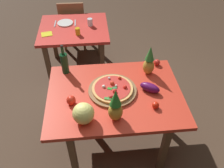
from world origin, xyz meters
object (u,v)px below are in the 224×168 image
at_px(pizza_board, 112,90).
at_px(pineapple_right, 115,107).
at_px(drinking_glass_water, 90,22).
at_px(napkin_folded, 47,34).
at_px(eggplant, 150,88).
at_px(dinner_plate, 65,23).
at_px(wine_bottle, 64,63).
at_px(display_table, 115,99).
at_px(knife_utensil, 75,23).
at_px(bell_pepper, 71,100).
at_px(tomato_by_bottle, 155,105).
at_px(background_table, 74,34).
at_px(pineapple_left, 149,62).
at_px(melon, 83,113).
at_px(drinking_glass_juice, 78,31).
at_px(dining_chair, 73,22).
at_px(fork_utensil, 55,24).
at_px(tomato_near_board, 157,62).
at_px(pizza, 113,88).

xyz_separation_m(pizza_board, pineapple_right, (-0.01, -0.34, 0.14)).
height_order(drinking_glass_water, napkin_folded, drinking_glass_water).
bearing_deg(eggplant, dinner_plate, 121.29).
xyz_separation_m(pizza_board, napkin_folded, (-0.76, 1.16, -0.01)).
height_order(wine_bottle, dinner_plate, wine_bottle).
height_order(display_table, knife_utensil, knife_utensil).
relative_size(bell_pepper, tomato_by_bottle, 1.44).
xyz_separation_m(background_table, pizza_board, (0.41, -1.31, 0.12)).
xyz_separation_m(pineapple_left, dinner_plate, (-0.93, 1.19, -0.14)).
height_order(pizza_board, drinking_glass_water, drinking_glass_water).
height_order(melon, drinking_glass_water, melon).
relative_size(bell_pepper, drinking_glass_juice, 0.99).
bearing_deg(drinking_glass_water, dining_chair, 115.19).
distance_m(pineapple_left, eggplant, 0.30).
distance_m(dinner_plate, fork_utensil, 0.14).
bearing_deg(eggplant, drinking_glass_water, 111.49).
bearing_deg(fork_utensil, display_table, -62.68).
bearing_deg(napkin_folded, knife_utensil, 36.95).
bearing_deg(display_table, dinner_plate, 110.64).
relative_size(pineapple_right, tomato_near_board, 4.82).
height_order(background_table, eggplant, eggplant).
height_order(pineapple_right, bell_pepper, pineapple_right).
bearing_deg(display_table, napkin_folded, 123.23).
xyz_separation_m(pineapple_right, bell_pepper, (-0.38, 0.21, -0.11)).
relative_size(display_table, pizza, 3.28).
bearing_deg(tomato_by_bottle, knife_utensil, 114.17).
height_order(tomato_near_board, tomato_by_bottle, tomato_near_board).
height_order(tomato_by_bottle, dinner_plate, tomato_by_bottle).
distance_m(melon, drinking_glass_juice, 1.45).
xyz_separation_m(wine_bottle, napkin_folded, (-0.29, 0.82, -0.12)).
distance_m(pizza, wine_bottle, 0.59).
distance_m(display_table, drinking_glass_juice, 1.21).
bearing_deg(tomato_near_board, dinner_plate, 134.90).
relative_size(pizza, knife_utensil, 2.21).
bearing_deg(melon, drinking_glass_juice, 92.78).
bearing_deg(drinking_glass_water, bell_pepper, -98.21).
bearing_deg(dinner_plate, pineapple_left, -52.02).
bearing_deg(eggplant, pizza_board, 174.95).
height_order(display_table, fork_utensil, fork_utensil).
distance_m(eggplant, drinking_glass_juice, 1.34).
distance_m(pizza, dinner_plate, 1.53).
xyz_separation_m(pineapple_left, eggplant, (-0.04, -0.27, -0.10)).
bearing_deg(drinking_glass_juice, tomato_near_board, -40.12).
distance_m(pineapple_right, knife_utensil, 1.82).
xyz_separation_m(background_table, knife_utensil, (0.02, 0.13, 0.11)).
relative_size(eggplant, dinner_plate, 0.91).
distance_m(display_table, eggplant, 0.36).
bearing_deg(background_table, display_table, -72.10).
distance_m(dining_chair, pineapple_left, 1.96).
height_order(background_table, wine_bottle, wine_bottle).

